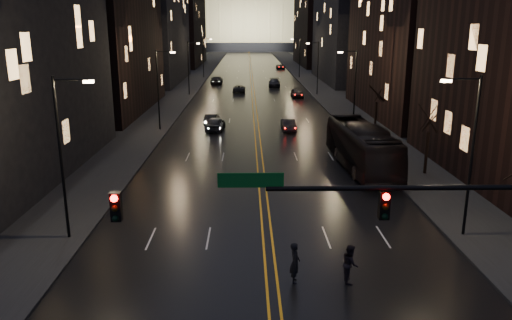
{
  "coord_description": "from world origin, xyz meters",
  "views": [
    {
      "loc": [
        -1.12,
        -15.75,
        11.41
      ],
      "look_at": [
        -0.6,
        12.23,
        3.92
      ],
      "focal_mm": 35.0,
      "sensor_mm": 36.0,
      "label": 1
    }
  ],
  "objects_px": {
    "traffic_signal": "(454,218)",
    "pedestrian_b": "(350,263)",
    "pedestrian_a": "(295,263)",
    "oncoming_car_a": "(215,124)",
    "bus": "(361,146)",
    "receding_car_a": "(289,125)",
    "oncoming_car_b": "(212,119)"
  },
  "relations": [
    {
      "from": "oncoming_car_a",
      "to": "receding_car_a",
      "type": "distance_m",
      "value": 8.3
    },
    {
      "from": "traffic_signal",
      "to": "pedestrian_a",
      "type": "relative_size",
      "value": 8.87
    },
    {
      "from": "bus",
      "to": "traffic_signal",
      "type": "bearing_deg",
      "value": -98.81
    },
    {
      "from": "bus",
      "to": "receding_car_a",
      "type": "relative_size",
      "value": 3.26
    },
    {
      "from": "bus",
      "to": "receding_car_a",
      "type": "distance_m",
      "value": 16.08
    },
    {
      "from": "traffic_signal",
      "to": "pedestrian_b",
      "type": "relative_size",
      "value": 9.44
    },
    {
      "from": "traffic_signal",
      "to": "oncoming_car_a",
      "type": "relative_size",
      "value": 3.72
    },
    {
      "from": "pedestrian_a",
      "to": "oncoming_car_a",
      "type": "bearing_deg",
      "value": 13.5
    },
    {
      "from": "bus",
      "to": "oncoming_car_a",
      "type": "height_order",
      "value": "bus"
    },
    {
      "from": "oncoming_car_a",
      "to": "oncoming_car_b",
      "type": "xyz_separation_m",
      "value": [
        -0.64,
        3.57,
        -0.13
      ]
    },
    {
      "from": "oncoming_car_b",
      "to": "pedestrian_b",
      "type": "height_order",
      "value": "pedestrian_b"
    },
    {
      "from": "receding_car_a",
      "to": "pedestrian_b",
      "type": "relative_size",
      "value": 2.21
    },
    {
      "from": "oncoming_car_a",
      "to": "pedestrian_b",
      "type": "xyz_separation_m",
      "value": [
        8.3,
        -34.86,
        0.12
      ]
    },
    {
      "from": "pedestrian_b",
      "to": "bus",
      "type": "bearing_deg",
      "value": -10.92
    },
    {
      "from": "oncoming_car_b",
      "to": "pedestrian_b",
      "type": "relative_size",
      "value": 2.2
    },
    {
      "from": "oncoming_car_a",
      "to": "pedestrian_a",
      "type": "height_order",
      "value": "pedestrian_a"
    },
    {
      "from": "oncoming_car_b",
      "to": "receding_car_a",
      "type": "bearing_deg",
      "value": 160.18
    },
    {
      "from": "receding_car_a",
      "to": "pedestrian_b",
      "type": "distance_m",
      "value": 34.52
    },
    {
      "from": "oncoming_car_b",
      "to": "receding_car_a",
      "type": "height_order",
      "value": "receding_car_a"
    },
    {
      "from": "oncoming_car_b",
      "to": "receding_car_a",
      "type": "distance_m",
      "value": 9.75
    },
    {
      "from": "oncoming_car_a",
      "to": "oncoming_car_b",
      "type": "bearing_deg",
      "value": -74.39
    },
    {
      "from": "pedestrian_a",
      "to": "pedestrian_b",
      "type": "height_order",
      "value": "pedestrian_a"
    },
    {
      "from": "traffic_signal",
      "to": "oncoming_car_b",
      "type": "relative_size",
      "value": 4.29
    },
    {
      "from": "bus",
      "to": "pedestrian_b",
      "type": "distance_m",
      "value": 19.81
    },
    {
      "from": "receding_car_a",
      "to": "bus",
      "type": "bearing_deg",
      "value": -75.2
    },
    {
      "from": "bus",
      "to": "pedestrian_a",
      "type": "relative_size",
      "value": 6.76
    },
    {
      "from": "oncoming_car_b",
      "to": "pedestrian_b",
      "type": "bearing_deg",
      "value": 106.93
    },
    {
      "from": "bus",
      "to": "oncoming_car_a",
      "type": "xyz_separation_m",
      "value": [
        -13.07,
        15.65,
        -1.04
      ]
    },
    {
      "from": "receding_car_a",
      "to": "pedestrian_b",
      "type": "xyz_separation_m",
      "value": [
        0.01,
        -34.52,
        0.25
      ]
    },
    {
      "from": "traffic_signal",
      "to": "receding_car_a",
      "type": "distance_m",
      "value": 39.84
    },
    {
      "from": "bus",
      "to": "oncoming_car_b",
      "type": "bearing_deg",
      "value": 122.46
    },
    {
      "from": "oncoming_car_a",
      "to": "pedestrian_a",
      "type": "relative_size",
      "value": 2.38
    }
  ]
}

